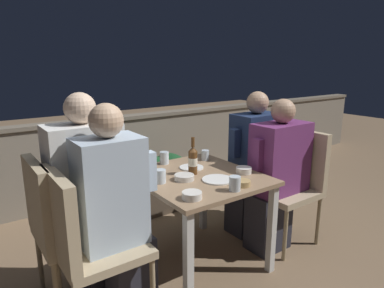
{
  "coord_description": "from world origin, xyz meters",
  "views": [
    {
      "loc": [
        -1.4,
        -1.89,
        1.51
      ],
      "look_at": [
        0.0,
        0.07,
        0.92
      ],
      "focal_mm": 32.0,
      "sensor_mm": 36.0,
      "label": 1
    }
  ],
  "objects_px": {
    "person_blue_shirt": "(117,212)",
    "person_white_polo": "(92,196)",
    "beer_bottle": "(193,160)",
    "person_purple_stripe": "(276,176)",
    "chair_left_near": "(82,236)",
    "chair_right_far": "(268,166)",
    "chair_right_near": "(293,176)",
    "person_navy_jumper": "(252,163)",
    "chair_left_far": "(59,220)",
    "potted_plant": "(253,156)"
  },
  "relations": [
    {
      "from": "person_blue_shirt",
      "to": "person_white_polo",
      "type": "xyz_separation_m",
      "value": [
        -0.05,
        0.29,
        0.01
      ]
    },
    {
      "from": "beer_bottle",
      "to": "person_white_polo",
      "type": "bearing_deg",
      "value": 172.81
    },
    {
      "from": "person_blue_shirt",
      "to": "person_purple_stripe",
      "type": "xyz_separation_m",
      "value": [
        1.35,
        -0.02,
        -0.04
      ]
    },
    {
      "from": "chair_left_near",
      "to": "chair_right_far",
      "type": "distance_m",
      "value": 1.84
    },
    {
      "from": "chair_right_near",
      "to": "beer_bottle",
      "type": "xyz_separation_m",
      "value": [
        -0.88,
        0.21,
        0.24
      ]
    },
    {
      "from": "chair_right_far",
      "to": "beer_bottle",
      "type": "bearing_deg",
      "value": -173.79
    },
    {
      "from": "chair_right_far",
      "to": "person_navy_jumper",
      "type": "height_order",
      "value": "person_navy_jumper"
    },
    {
      "from": "person_blue_shirt",
      "to": "beer_bottle",
      "type": "bearing_deg",
      "value": 15.86
    },
    {
      "from": "chair_left_far",
      "to": "person_navy_jumper",
      "type": "xyz_separation_m",
      "value": [
        1.66,
        0.01,
        0.07
      ]
    },
    {
      "from": "person_blue_shirt",
      "to": "potted_plant",
      "type": "relative_size",
      "value": 1.65
    },
    {
      "from": "person_blue_shirt",
      "to": "person_white_polo",
      "type": "distance_m",
      "value": 0.29
    },
    {
      "from": "chair_left_near",
      "to": "potted_plant",
      "type": "xyz_separation_m",
      "value": [
        2.16,
        0.82,
        -0.08
      ]
    },
    {
      "from": "person_white_polo",
      "to": "chair_right_near",
      "type": "distance_m",
      "value": 1.64
    },
    {
      "from": "chair_left_near",
      "to": "beer_bottle",
      "type": "relative_size",
      "value": 3.44
    },
    {
      "from": "person_white_polo",
      "to": "beer_bottle",
      "type": "relative_size",
      "value": 4.83
    },
    {
      "from": "person_purple_stripe",
      "to": "chair_right_far",
      "type": "distance_m",
      "value": 0.41
    },
    {
      "from": "chair_left_near",
      "to": "chair_left_far",
      "type": "distance_m",
      "value": 0.29
    },
    {
      "from": "chair_left_near",
      "to": "person_navy_jumper",
      "type": "distance_m",
      "value": 1.64
    },
    {
      "from": "chair_left_near",
      "to": "chair_right_near",
      "type": "distance_m",
      "value": 1.78
    },
    {
      "from": "chair_left_far",
      "to": "chair_right_far",
      "type": "bearing_deg",
      "value": 0.28
    },
    {
      "from": "chair_left_near",
      "to": "person_purple_stripe",
      "type": "bearing_deg",
      "value": -0.71
    },
    {
      "from": "chair_left_near",
      "to": "person_blue_shirt",
      "type": "distance_m",
      "value": 0.23
    },
    {
      "from": "chair_right_far",
      "to": "potted_plant",
      "type": "distance_m",
      "value": 0.63
    },
    {
      "from": "person_blue_shirt",
      "to": "beer_bottle",
      "type": "relative_size",
      "value": 4.69
    },
    {
      "from": "potted_plant",
      "to": "chair_left_near",
      "type": "bearing_deg",
      "value": -159.28
    },
    {
      "from": "person_white_polo",
      "to": "person_navy_jumper",
      "type": "relative_size",
      "value": 1.06
    },
    {
      "from": "person_blue_shirt",
      "to": "chair_left_far",
      "type": "distance_m",
      "value": 0.39
    },
    {
      "from": "chair_left_near",
      "to": "chair_right_far",
      "type": "relative_size",
      "value": 1.0
    },
    {
      "from": "chair_left_near",
      "to": "potted_plant",
      "type": "height_order",
      "value": "chair_left_near"
    },
    {
      "from": "person_blue_shirt",
      "to": "chair_right_near",
      "type": "xyz_separation_m",
      "value": [
        1.57,
        -0.02,
        -0.09
      ]
    },
    {
      "from": "chair_right_far",
      "to": "beer_bottle",
      "type": "height_order",
      "value": "beer_bottle"
    },
    {
      "from": "chair_right_far",
      "to": "chair_left_far",
      "type": "bearing_deg",
      "value": -179.72
    },
    {
      "from": "chair_left_far",
      "to": "beer_bottle",
      "type": "relative_size",
      "value": 3.44
    },
    {
      "from": "chair_right_near",
      "to": "potted_plant",
      "type": "xyz_separation_m",
      "value": [
        0.39,
        0.84,
        -0.08
      ]
    },
    {
      "from": "chair_right_near",
      "to": "person_navy_jumper",
      "type": "relative_size",
      "value": 0.75
    },
    {
      "from": "person_white_polo",
      "to": "potted_plant",
      "type": "bearing_deg",
      "value": 14.92
    },
    {
      "from": "person_blue_shirt",
      "to": "person_purple_stripe",
      "type": "distance_m",
      "value": 1.35
    },
    {
      "from": "chair_left_far",
      "to": "person_navy_jumper",
      "type": "height_order",
      "value": "person_navy_jumper"
    },
    {
      "from": "chair_left_far",
      "to": "beer_bottle",
      "type": "height_order",
      "value": "beer_bottle"
    },
    {
      "from": "chair_left_near",
      "to": "person_blue_shirt",
      "type": "height_order",
      "value": "person_blue_shirt"
    },
    {
      "from": "person_navy_jumper",
      "to": "person_blue_shirt",
      "type": "bearing_deg",
      "value": -168.1
    },
    {
      "from": "chair_right_near",
      "to": "person_purple_stripe",
      "type": "xyz_separation_m",
      "value": [
        -0.21,
        -0.0,
        0.05
      ]
    },
    {
      "from": "person_white_polo",
      "to": "beer_bottle",
      "type": "height_order",
      "value": "person_white_polo"
    },
    {
      "from": "chair_left_near",
      "to": "person_white_polo",
      "type": "xyz_separation_m",
      "value": [
        0.16,
        0.29,
        0.1
      ]
    },
    {
      "from": "chair_left_far",
      "to": "chair_right_far",
      "type": "height_order",
      "value": "same"
    },
    {
      "from": "potted_plant",
      "to": "person_blue_shirt",
      "type": "bearing_deg",
      "value": -157.26
    },
    {
      "from": "person_navy_jumper",
      "to": "chair_left_near",
      "type": "bearing_deg",
      "value": -169.62
    },
    {
      "from": "beer_bottle",
      "to": "potted_plant",
      "type": "relative_size",
      "value": 0.35
    },
    {
      "from": "beer_bottle",
      "to": "chair_left_far",
      "type": "bearing_deg",
      "value": 174.41
    },
    {
      "from": "chair_left_near",
      "to": "beer_bottle",
      "type": "bearing_deg",
      "value": 12.23
    }
  ]
}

